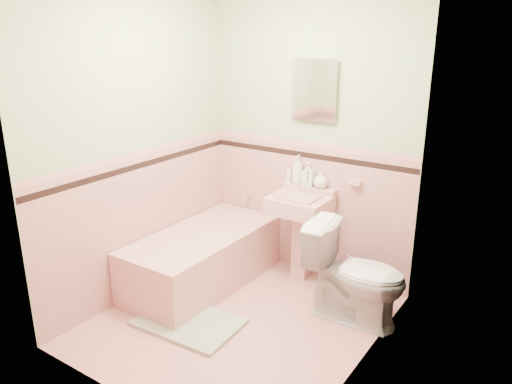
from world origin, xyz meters
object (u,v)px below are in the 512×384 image
Objects in this scene: soap_bottle_right at (321,179)px; bucket at (345,279)px; shoe at (175,315)px; sink at (299,239)px; toilet at (356,274)px; soap_bottle_left at (298,170)px; soap_bottle_mid at (308,174)px; bathtub at (203,260)px; medicine_cabinet at (315,90)px.

bucket is (0.35, -0.14, -0.82)m from soap_bottle_right.
sink is at bearing 49.94° from shoe.
shoe is (-0.45, -1.16, -0.34)m from sink.
toilet is 1.45m from shoe.
soap_bottle_left is 0.11m from soap_bottle_mid.
soap_bottle_mid is 1.34× the size of soap_bottle_right.
soap_bottle_mid is (0.11, 0.00, -0.03)m from soap_bottle_left.
bathtub is at bearing -142.07° from sink.
soap_bottle_right is (0.11, -0.03, -0.77)m from medicine_cabinet.
sink is 1.02× the size of toilet.
soap_bottle_right is at bearing 0.00° from soap_bottle_mid.
soap_bottle_right is at bearing 158.62° from bucket.
shoe is (-0.90, -1.20, -0.05)m from bucket.
toilet is (0.59, -0.51, -0.54)m from soap_bottle_right.
soap_bottle_left is 1.24× the size of soap_bottle_mid.
soap_bottle_left is at bearing 180.00° from soap_bottle_right.
soap_bottle_mid is 1.58× the size of shoe.
soap_bottle_mid is at bearing -119.85° from medicine_cabinet.
medicine_cabinet is 1.66m from bucket.
medicine_cabinet is 0.73m from soap_bottle_left.
sink is 5.88× the size of shoe.
bucket is at bearing 29.48° from toilet.
soap_bottle_right is (0.12, 0.00, -0.03)m from soap_bottle_mid.
medicine_cabinet reaches higher than shoe.
bathtub is at bearing -153.14° from bucket.
bathtub is at bearing -132.58° from medicine_cabinet.
bathtub is at bearing 95.26° from toilet.
medicine_cabinet is 1.87× the size of soap_bottle_left.
medicine_cabinet is 0.63× the size of toilet.
shoe is (-0.43, -1.34, -0.90)m from soap_bottle_mid.
medicine_cabinet is at bearing 164.17° from soap_bottle_right.
bucket reaches higher than shoe.
shoe is at bearing 123.07° from toilet.
sink reaches higher than toilet.
medicine_cabinet is at bearing 60.15° from soap_bottle_mid.
soap_bottle_left is (0.55, 0.71, 0.76)m from bathtub.
soap_bottle_mid is at bearing 46.97° from bathtub.
toilet is 5.78× the size of shoe.
soap_bottle_left is 1.95× the size of shoe.
soap_bottle_right is at bearing 48.58° from shoe.
bathtub is at bearing -133.03° from soap_bottle_mid.
soap_bottle_right is (0.79, 0.71, 0.71)m from bathtub.
medicine_cabinet is at bearing 47.42° from bathtub.
soap_bottle_left reaches higher than bathtub.
soap_bottle_mid is 0.94× the size of bucket.
soap_bottle_right is at bearing 45.92° from toilet.
shoe is at bearing -108.02° from medicine_cabinet.
soap_bottle_left is (-0.13, -0.03, -0.72)m from medicine_cabinet.
medicine_cabinet is 0.74m from soap_bottle_mid.
bathtub is at bearing 91.40° from shoe.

